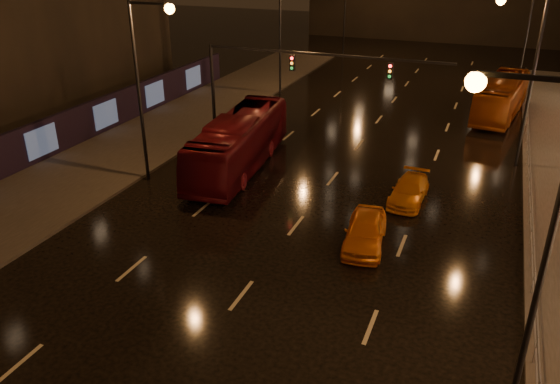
% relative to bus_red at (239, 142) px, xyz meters
% --- Properties ---
extents(ground, '(140.00, 140.00, 0.00)m').
position_rel_bus_red_xyz_m(ground, '(5.61, 4.41, -1.59)').
color(ground, black).
rests_on(ground, ground).
extents(sidewalk_left, '(7.00, 70.00, 0.15)m').
position_rel_bus_red_xyz_m(sidewalk_left, '(-7.89, -0.59, -1.51)').
color(sidewalk_left, '#38332D').
rests_on(sidewalk_left, ground).
extents(hoarding_left, '(0.30, 46.00, 2.50)m').
position_rel_bus_red_xyz_m(hoarding_left, '(-11.59, -3.59, -0.34)').
color(hoarding_left, black).
rests_on(hoarding_left, ground).
extents(traffic_signal, '(15.31, 0.32, 6.20)m').
position_rel_bus_red_xyz_m(traffic_signal, '(0.55, 4.40, 3.15)').
color(traffic_signal, black).
rests_on(traffic_signal, ground).
extents(streetlight_right, '(2.64, 0.50, 10.00)m').
position_rel_bus_red_xyz_m(streetlight_right, '(14.53, -13.59, 4.85)').
color(streetlight_right, black).
rests_on(streetlight_right, ground).
extents(railing_right, '(0.05, 56.00, 1.00)m').
position_rel_bus_red_xyz_m(railing_right, '(15.81, 2.41, -0.69)').
color(railing_right, '#99999E').
rests_on(railing_right, sidewalk_right).
extents(bus_red, '(3.86, 11.61, 3.17)m').
position_rel_bus_red_xyz_m(bus_red, '(0.00, 0.00, 0.00)').
color(bus_red, '#5A0C16').
rests_on(bus_red, ground).
extents(bus_curb, '(3.88, 10.75, 2.93)m').
position_rel_bus_red_xyz_m(bus_curb, '(13.92, 16.88, -0.12)').
color(bus_curb, '#8B390D').
rests_on(bus_curb, ground).
extents(taxi_near, '(2.18, 4.36, 1.43)m').
position_rel_bus_red_xyz_m(taxi_near, '(9.05, -6.19, -0.87)').
color(taxi_near, orange).
rests_on(taxi_near, ground).
extents(taxi_far, '(1.74, 4.04, 1.16)m').
position_rel_bus_red_xyz_m(taxi_far, '(10.07, -0.92, -1.01)').
color(taxi_far, orange).
rests_on(taxi_far, ground).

